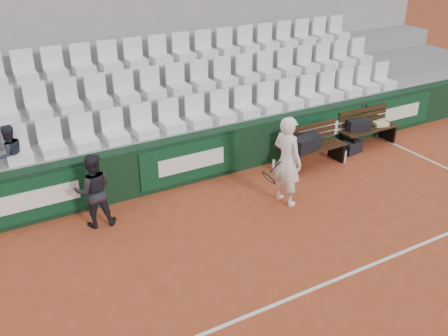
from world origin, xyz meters
TOP-DOWN VIEW (x-y plane):
  - ground at (0.00, 0.00)m, footprint 80.00×80.00m
  - court_baseline at (0.00, 0.00)m, footprint 18.00×0.06m
  - back_barrier at (0.07, 3.99)m, footprint 18.00×0.34m
  - grandstand_tier_front at (0.00, 4.62)m, footprint 18.00×0.95m
  - grandstand_tier_mid at (0.00, 5.58)m, footprint 18.00×0.95m
  - grandstand_tier_back at (0.00, 6.53)m, footprint 18.00×0.95m
  - grandstand_rear_wall at (0.00, 7.15)m, footprint 18.00×0.30m
  - seat_row_front at (0.00, 4.45)m, footprint 11.90×0.44m
  - seat_row_mid at (0.00, 5.40)m, footprint 11.90×0.44m
  - seat_row_back at (0.00, 6.35)m, footprint 11.90×0.44m
  - bench_left at (2.53, 3.30)m, footprint 1.50×0.56m
  - bench_right at (4.37, 3.54)m, footprint 1.50×0.56m
  - sports_bag_left at (2.24, 3.26)m, footprint 0.79×0.51m
  - sports_bag_right at (4.06, 3.58)m, footprint 0.58×0.37m
  - towel at (4.72, 3.51)m, footprint 0.38×0.32m
  - sports_bag_ground at (3.74, 3.40)m, footprint 0.50×0.34m
  - water_bottle_near at (1.65, 3.57)m, footprint 0.06×0.06m
  - water_bottle_far at (3.24, 3.08)m, footprint 0.08×0.08m
  - tennis_player at (1.05, 2.30)m, footprint 0.77×0.71m
  - ball_kid at (-2.33, 3.30)m, footprint 0.76×0.64m
  - spectator_c at (-3.44, 4.50)m, footprint 0.67×0.59m

SIDE VIEW (x-z plane):
  - ground at x=0.00m, z-range 0.00..0.00m
  - court_baseline at x=0.00m, z-range 0.00..0.01m
  - water_bottle_near at x=1.65m, z-range 0.00..0.23m
  - water_bottle_far at x=3.24m, z-range 0.00..0.28m
  - sports_bag_ground at x=3.74m, z-range 0.00..0.28m
  - bench_left at x=2.53m, z-range 0.00..0.45m
  - bench_right at x=4.37m, z-range 0.00..0.45m
  - towel at x=4.72m, z-range 0.45..0.54m
  - grandstand_tier_front at x=0.00m, z-range 0.00..1.00m
  - back_barrier at x=0.07m, z-range 0.00..1.00m
  - sports_bag_right at x=4.06m, z-range 0.45..0.70m
  - sports_bag_left at x=2.24m, z-range 0.45..0.76m
  - ball_kid at x=-2.33m, z-range 0.00..1.37m
  - grandstand_tier_mid at x=0.00m, z-range 0.00..1.45m
  - tennis_player at x=1.05m, z-range 0.00..1.74m
  - grandstand_tier_back at x=0.00m, z-range 0.00..1.90m
  - seat_row_front at x=0.00m, z-range 1.00..1.63m
  - spectator_c at x=-3.44m, z-range 1.00..2.15m
  - seat_row_mid at x=0.00m, z-range 1.45..2.08m
  - grandstand_rear_wall at x=0.00m, z-range 0.00..4.40m
  - seat_row_back at x=0.00m, z-range 1.90..2.53m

